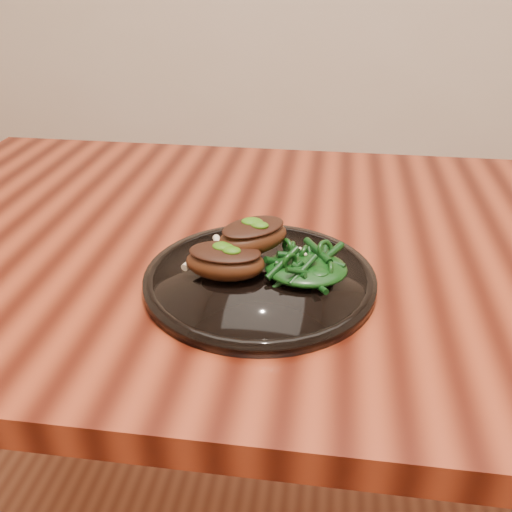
{
  "coord_description": "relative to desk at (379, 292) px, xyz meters",
  "views": [
    {
      "loc": [
        -0.08,
        -0.75,
        1.13
      ],
      "look_at": [
        -0.17,
        -0.12,
        0.78
      ],
      "focal_mm": 40.0,
      "sensor_mm": 36.0,
      "label": 1
    }
  ],
  "objects": [
    {
      "name": "lamb_chop_front",
      "position": [
        -0.21,
        -0.15,
        0.12
      ],
      "size": [
        0.11,
        0.07,
        0.04
      ],
      "color": "#3C1B0B",
      "rests_on": "plate"
    },
    {
      "name": "desk",
      "position": [
        0.0,
        0.0,
        0.0
      ],
      "size": [
        1.6,
        0.8,
        0.75
      ],
      "color": "#360E06",
      "rests_on": "ground"
    },
    {
      "name": "herb_smear",
      "position": [
        -0.2,
        -0.08,
        0.1
      ],
      "size": [
        0.07,
        0.05,
        0.0
      ],
      "primitive_type": "ellipsoid",
      "color": "#1C4807",
      "rests_on": "plate"
    },
    {
      "name": "greens_heap",
      "position": [
        -0.11,
        -0.13,
        0.12
      ],
      "size": [
        0.1,
        0.1,
        0.04
      ],
      "color": "black",
      "rests_on": "plate"
    },
    {
      "name": "plate",
      "position": [
        -0.16,
        -0.14,
        0.09
      ],
      "size": [
        0.29,
        0.29,
        0.02
      ],
      "color": "black",
      "rests_on": "desk"
    },
    {
      "name": "lamb_chop_back",
      "position": [
        -0.18,
        -0.11,
        0.14
      ],
      "size": [
        0.11,
        0.11,
        0.04
      ],
      "color": "#3C1B0B",
      "rests_on": "plate"
    }
  ]
}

